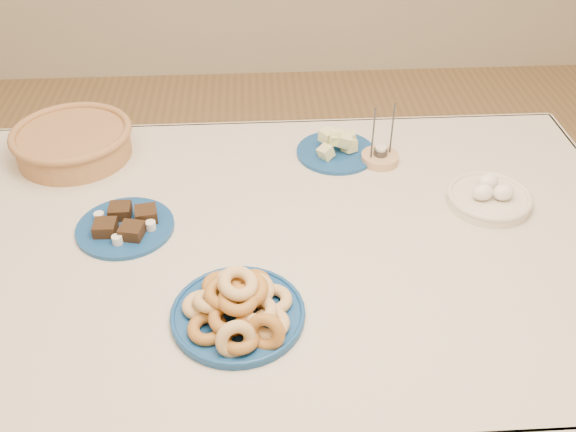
# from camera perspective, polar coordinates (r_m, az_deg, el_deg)

# --- Properties ---
(ground) EXTENTS (5.00, 5.00, 0.00)m
(ground) POSITION_cam_1_polar(r_m,az_deg,el_deg) (2.07, -0.09, -18.04)
(ground) COLOR olive
(ground) RESTS_ON ground
(dining_table) EXTENTS (1.71, 1.11, 0.75)m
(dining_table) POSITION_cam_1_polar(r_m,az_deg,el_deg) (1.58, -0.11, -4.80)
(dining_table) COLOR brown
(dining_table) RESTS_ON ground
(donut_platter) EXTENTS (0.31, 0.31, 0.13)m
(donut_platter) POSITION_cam_1_polar(r_m,az_deg,el_deg) (1.30, -4.44, -8.15)
(donut_platter) COLOR navy
(donut_platter) RESTS_ON dining_table
(melon_plate) EXTENTS (0.27, 0.27, 0.08)m
(melon_plate) POSITION_cam_1_polar(r_m,az_deg,el_deg) (1.81, 4.39, 6.14)
(melon_plate) COLOR navy
(melon_plate) RESTS_ON dining_table
(brownie_plate) EXTENTS (0.26, 0.26, 0.04)m
(brownie_plate) POSITION_cam_1_polar(r_m,az_deg,el_deg) (1.58, -14.26, -0.80)
(brownie_plate) COLOR navy
(brownie_plate) RESTS_ON dining_table
(wicker_basket) EXTENTS (0.38, 0.38, 0.09)m
(wicker_basket) POSITION_cam_1_polar(r_m,az_deg,el_deg) (1.87, -18.57, 6.30)
(wicker_basket) COLOR brown
(wicker_basket) RESTS_ON dining_table
(candle_holder) EXTENTS (0.13, 0.13, 0.17)m
(candle_holder) POSITION_cam_1_polar(r_m,az_deg,el_deg) (1.79, 8.19, 5.22)
(candle_holder) COLOR tan
(candle_holder) RESTS_ON dining_table
(egg_bowl) EXTENTS (0.24, 0.24, 0.07)m
(egg_bowl) POSITION_cam_1_polar(r_m,az_deg,el_deg) (1.68, 17.44, 1.64)
(egg_bowl) COLOR beige
(egg_bowl) RESTS_ON dining_table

